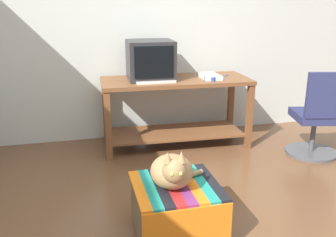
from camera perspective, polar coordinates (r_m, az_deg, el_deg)
name	(u,v)px	position (r m, az deg, el deg)	size (l,w,h in m)	color
ground_plane	(188,231)	(2.64, 3.20, -17.13)	(14.00, 14.00, 0.00)	brown
back_wall	(136,22)	(4.18, -5.01, 14.72)	(8.00, 0.10, 2.60)	silver
desk	(176,100)	(3.93, 1.19, 2.88)	(1.58, 0.68, 0.74)	brown
tv_monitor	(150,60)	(3.83, -2.77, 9.03)	(0.48, 0.47, 0.40)	#28282B
keyboard	(155,81)	(3.69, -1.99, 5.81)	(0.40, 0.15, 0.02)	beige
book	(210,76)	(3.93, 6.54, 6.55)	(0.18, 0.29, 0.04)	white
ottoman_with_blanket	(176,209)	(2.53, 1.28, -13.89)	(0.56, 0.56, 0.36)	#7A664C
cat	(172,171)	(2.36, 0.70, -8.17)	(0.40, 0.37, 0.29)	#9E7A4C
office_chair	(317,120)	(3.95, 22.25, -0.19)	(0.52, 0.52, 0.89)	#4C4C51
stapler	(210,79)	(3.80, 6.54, 6.17)	(0.04, 0.11, 0.04)	#2342B7
pen	(224,76)	(4.06, 8.65, 6.57)	(0.01, 0.01, 0.14)	#2351B2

